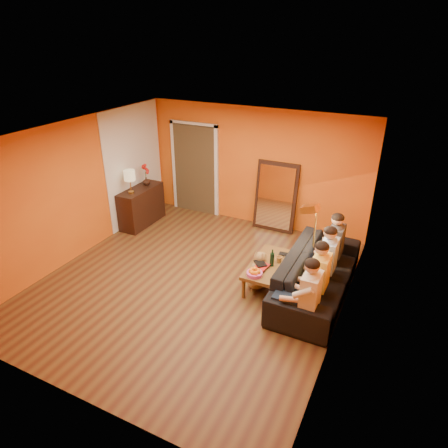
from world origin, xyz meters
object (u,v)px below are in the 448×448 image
at_px(coffee_table, 269,274).
at_px(vase, 146,181).
at_px(wine_bottle, 272,258).
at_px(sofa, 317,274).
at_px(mirror_frame, 276,197).
at_px(person_far_left, 310,297).
at_px(person_mid_left, 320,277).
at_px(dog, 258,270).
at_px(sideboard, 142,206).
at_px(table_lamp, 130,182).
at_px(tumbler, 279,259).
at_px(laptop, 286,256).
at_px(floor_lamp, 313,245).
at_px(person_far_right, 335,246).
at_px(person_mid_right, 328,260).

height_order(coffee_table, vase, vase).
bearing_deg(wine_bottle, sofa, 12.68).
xyz_separation_m(mirror_frame, person_far_left, (1.58, -2.98, -0.15)).
bearing_deg(person_mid_left, sofa, 106.11).
xyz_separation_m(dog, person_far_left, (1.08, -0.76, 0.30)).
height_order(sideboard, table_lamp, table_lamp).
bearing_deg(tumbler, laptop, 75.38).
distance_m(mirror_frame, floor_lamp, 2.12).
xyz_separation_m(mirror_frame, floor_lamp, (1.27, -1.69, -0.04)).
bearing_deg(person_mid_left, mirror_frame, 123.01).
bearing_deg(dog, sideboard, 140.09).
xyz_separation_m(person_far_right, laptop, (-0.74, -0.42, -0.18)).
bearing_deg(sideboard, person_far_right, -3.31).
bearing_deg(person_mid_left, dog, 168.75).
xyz_separation_m(sofa, wine_bottle, (-0.74, -0.17, 0.21)).
relative_size(dog, tumbler, 5.61).
bearing_deg(sofa, wine_bottle, 102.68).
bearing_deg(tumbler, sideboard, 165.86).
height_order(person_mid_left, wine_bottle, person_mid_left).
distance_m(table_lamp, person_mid_left, 4.52).
relative_size(mirror_frame, person_far_left, 1.25).
relative_size(dog, wine_bottle, 1.98).
bearing_deg(wine_bottle, person_mid_right, 17.03).
height_order(coffee_table, wine_bottle, wine_bottle).
bearing_deg(laptop, person_mid_left, -46.36).
distance_m(table_lamp, person_mid_right, 4.43).
height_order(mirror_frame, sideboard, mirror_frame).
bearing_deg(person_mid_left, sideboard, 162.80).
bearing_deg(sofa, person_far_right, -11.31).
relative_size(person_mid_left, vase, 6.82).
distance_m(dog, person_far_left, 1.36).
relative_size(sideboard, vase, 6.60).
bearing_deg(dog, tumbler, 19.67).
bearing_deg(person_far_right, wine_bottle, -136.84).
distance_m(person_far_right, vase, 4.41).
bearing_deg(sofa, laptop, 69.10).
relative_size(floor_lamp, tumbler, 13.17).
distance_m(dog, vase, 3.63).
relative_size(table_lamp, laptop, 1.76).
relative_size(person_mid_left, wine_bottle, 3.94).
xyz_separation_m(person_far_left, person_mid_left, (0.00, 0.55, 0.00)).
xyz_separation_m(sideboard, coffee_table, (3.45, -1.02, -0.21)).
bearing_deg(person_mid_right, tumbler, -173.11).
relative_size(dog, person_far_right, 0.50).
distance_m(sofa, wine_bottle, 0.79).
distance_m(dog, person_mid_left, 1.14).
height_order(coffee_table, dog, dog).
distance_m(floor_lamp, tumbler, 0.62).
relative_size(person_far_left, vase, 6.82).
distance_m(coffee_table, wine_bottle, 0.37).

